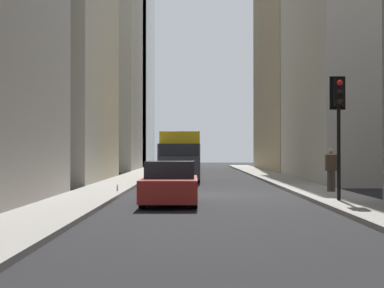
{
  "coord_description": "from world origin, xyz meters",
  "views": [
    {
      "loc": [
        -24.0,
        0.64,
        1.75
      ],
      "look_at": [
        15.2,
        0.72,
        2.21
      ],
      "focal_mm": 56.38,
      "sensor_mm": 36.0,
      "label": 1
    }
  ],
  "objects_px": {
    "sedan_red": "(170,184)",
    "discarded_bottle": "(117,188)",
    "pedestrian": "(331,168)",
    "traffic_light_foreground": "(339,109)",
    "delivery_truck": "(180,156)"
  },
  "relations": [
    {
      "from": "delivery_truck",
      "to": "discarded_bottle",
      "type": "height_order",
      "value": "delivery_truck"
    },
    {
      "from": "pedestrian",
      "to": "discarded_bottle",
      "type": "relative_size",
      "value": 6.39
    },
    {
      "from": "delivery_truck",
      "to": "traffic_light_foreground",
      "type": "xyz_separation_m",
      "value": [
        -15.06,
        -5.52,
        1.67
      ]
    },
    {
      "from": "delivery_truck",
      "to": "sedan_red",
      "type": "relative_size",
      "value": 1.5
    },
    {
      "from": "delivery_truck",
      "to": "traffic_light_foreground",
      "type": "height_order",
      "value": "traffic_light_foreground"
    },
    {
      "from": "pedestrian",
      "to": "traffic_light_foreground",
      "type": "bearing_deg",
      "value": 170.35
    },
    {
      "from": "traffic_light_foreground",
      "to": "discarded_bottle",
      "type": "bearing_deg",
      "value": 59.49
    },
    {
      "from": "delivery_truck",
      "to": "traffic_light_foreground",
      "type": "distance_m",
      "value": 16.12
    },
    {
      "from": "traffic_light_foreground",
      "to": "pedestrian",
      "type": "relative_size",
      "value": 2.36
    },
    {
      "from": "pedestrian",
      "to": "sedan_red",
      "type": "bearing_deg",
      "value": 124.06
    },
    {
      "from": "traffic_light_foreground",
      "to": "pedestrian",
      "type": "distance_m",
      "value": 4.79
    },
    {
      "from": "sedan_red",
      "to": "discarded_bottle",
      "type": "relative_size",
      "value": 15.93
    },
    {
      "from": "pedestrian",
      "to": "discarded_bottle",
      "type": "bearing_deg",
      "value": 87.7
    },
    {
      "from": "traffic_light_foreground",
      "to": "discarded_bottle",
      "type": "relative_size",
      "value": 15.09
    },
    {
      "from": "traffic_light_foreground",
      "to": "pedestrian",
      "type": "height_order",
      "value": "traffic_light_foreground"
    }
  ]
}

